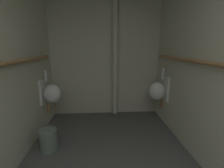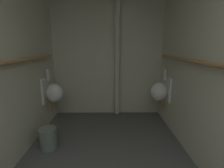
{
  "view_description": "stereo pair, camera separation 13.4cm",
  "coord_description": "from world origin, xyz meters",
  "views": [
    {
      "loc": [
        -0.07,
        0.25,
        1.42
      ],
      "look_at": [
        0.08,
        2.69,
        0.86
      ],
      "focal_mm": 25.64,
      "sensor_mm": 36.0,
      "label": 1
    },
    {
      "loc": [
        0.06,
        0.25,
        1.42
      ],
      "look_at": [
        0.08,
        2.69,
        0.86
      ],
      "focal_mm": 25.64,
      "sensor_mm": 36.0,
      "label": 2
    }
  ],
  "objects": [
    {
      "name": "urinal_left_mid",
      "position": [
        -0.97,
        3.01,
        0.63
      ],
      "size": [
        0.32,
        0.3,
        0.76
      ],
      "color": "white"
    },
    {
      "name": "urinal_right_mid",
      "position": [
        0.97,
        3.07,
        0.63
      ],
      "size": [
        0.32,
        0.3,
        0.76
      ],
      "color": "white"
    },
    {
      "name": "supply_pipe_right",
      "position": [
        1.05,
        1.8,
        1.25
      ],
      "size": [
        0.06,
        2.99,
        0.06
      ],
      "color": "#9E7042"
    },
    {
      "name": "waste_bin",
      "position": [
        -0.83,
        2.31,
        0.15
      ],
      "size": [
        0.24,
        0.24,
        0.31
      ],
      "primitive_type": "cylinder",
      "color": "slate",
      "rests_on": "ground"
    },
    {
      "name": "wall_back",
      "position": [
        0.0,
        3.61,
        1.36
      ],
      "size": [
        2.35,
        0.06,
        2.72
      ],
      "primitive_type": "cube",
      "color": "beige",
      "rests_on": "ground"
    },
    {
      "name": "wall_right",
      "position": [
        1.14,
        1.79,
        1.36
      ],
      "size": [
        0.06,
        3.7,
        2.72
      ],
      "primitive_type": "cube",
      "color": "beige",
      "rests_on": "ground"
    },
    {
      "name": "standpipe_back_wall",
      "position": [
        0.19,
        3.5,
        1.36
      ],
      "size": [
        0.11,
        0.11,
        2.67
      ],
      "primitive_type": "cylinder",
      "color": "beige",
      "rests_on": "ground"
    }
  ]
}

